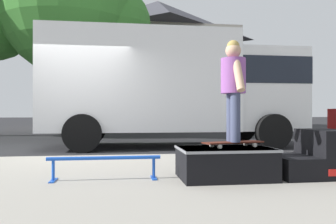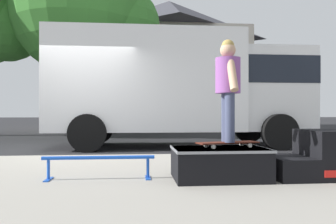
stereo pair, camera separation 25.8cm
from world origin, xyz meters
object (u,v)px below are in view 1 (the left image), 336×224
Objects in this scene: skater_kid at (233,82)px; skate_box at (225,162)px; box_truck at (175,85)px; skateboard at (233,143)px; grind_rail at (104,162)px; kicker_ramp at (315,157)px; street_tree_neighbour at (78,13)px.

skate_box is at bearing -171.12° from skater_kid.
box_truck is (0.11, 5.24, 0.40)m from skater_kid.
skateboard is at bearing 8.88° from skate_box.
grind_rail is at bearing 175.84° from skateboard.
kicker_ramp is 0.13× the size of box_truck.
street_tree_neighbour reaches higher than box_truck.
grind_rail is at bearing -81.37° from street_tree_neighbour.
skateboard is at bearing -72.88° from street_tree_neighbour.
skater_kid reaches higher than skate_box.
box_truck reaches higher than skateboard.
skate_box is 11.32m from street_tree_neighbour.
skater_kid is at bearing -72.88° from street_tree_neighbour.
grind_rail is 1.58m from skateboard.
box_truck is at bearing 88.76° from skater_kid.
skate_box is 0.83× the size of grind_rail.
kicker_ramp is 0.68× the size of grind_rail.
street_tree_neighbour reaches higher than skateboard.
skater_kid is (1.56, -0.11, 0.97)m from grind_rail.
grind_rail is (-2.64, 0.13, -0.04)m from kicker_ramp.
grind_rail is 0.17× the size of street_tree_neighbour.
kicker_ramp is 0.12× the size of street_tree_neighbour.
street_tree_neighbour is at bearing 106.50° from skate_box.
street_tree_neighbour reaches higher than grind_rail.
grind_rail is 1.67× the size of skateboard.
skateboard is 0.75m from skater_kid.
street_tree_neighbour is (-1.48, 9.78, 4.60)m from grind_rail.
grind_rail is 5.57m from box_truck.
skater_kid is at bearing -90.00° from skateboard.
box_truck is at bearing 87.55° from skate_box.
skate_box is 0.14× the size of street_tree_neighbour.
kicker_ramp is at bearing -2.86° from grind_rail.
skate_box is at bearing 179.98° from kicker_ramp.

